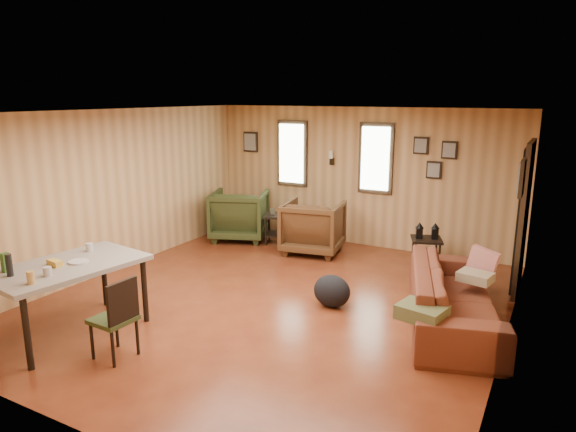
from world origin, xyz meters
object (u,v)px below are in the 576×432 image
at_px(end_table, 279,224).
at_px(side_table, 427,237).
at_px(recliner_green, 239,213).
at_px(recliner_brown, 313,224).
at_px(dining_table, 66,271).
at_px(sofa, 454,287).

relative_size(end_table, side_table, 0.90).
distance_m(recliner_green, end_table, 0.79).
distance_m(recliner_brown, side_table, 1.87).
height_order(recliner_brown, recliner_green, recliner_green).
xyz_separation_m(side_table, dining_table, (-2.92, -4.13, 0.25)).
xyz_separation_m(recliner_green, dining_table, (0.49, -4.11, 0.24)).
distance_m(end_table, dining_table, 4.25).
bearing_deg(side_table, recliner_brown, -176.14).
distance_m(recliner_brown, recliner_green, 1.55).
bearing_deg(recliner_green, side_table, 158.81).
height_order(recliner_brown, side_table, recliner_brown).
bearing_deg(recliner_brown, side_table, 173.60).
bearing_deg(end_table, dining_table, -93.76).
xyz_separation_m(recliner_brown, recliner_green, (-1.55, 0.11, 0.01)).
distance_m(recliner_green, dining_table, 4.15).
relative_size(recliner_brown, recliner_green, 0.97).
relative_size(recliner_green, dining_table, 0.58).
height_order(end_table, side_table, side_table).
bearing_deg(recliner_brown, recliner_green, -14.16).
distance_m(side_table, dining_table, 5.06).
bearing_deg(end_table, sofa, -29.81).
bearing_deg(recliner_green, recliner_brown, 154.57).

